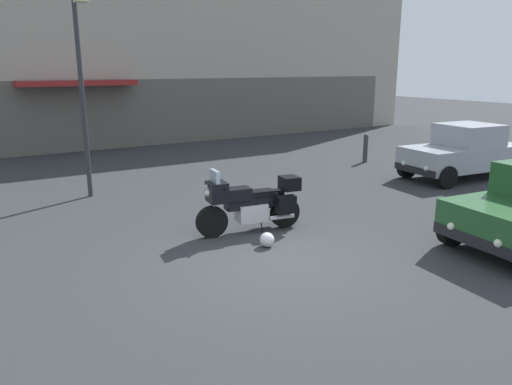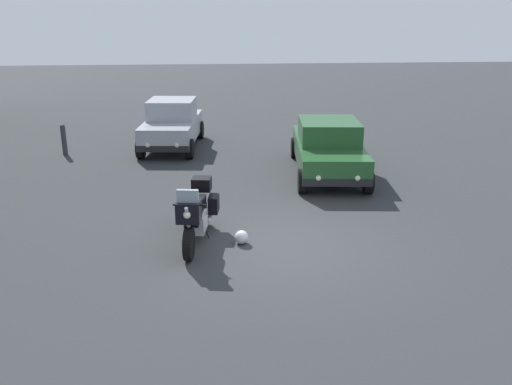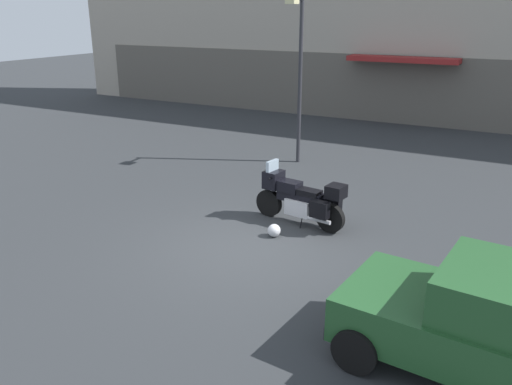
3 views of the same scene
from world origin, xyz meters
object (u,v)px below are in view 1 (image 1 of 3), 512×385
Objects in this scene: helmet at (267,240)px; bollard_curbside at (366,147)px; motorcycle at (252,203)px; streetlamp_curbside at (82,79)px; car_hatchback_near at (464,152)px.

helmet is 9.29m from bollard_curbside.
streetlamp_curbside is (-2.12, 4.54, 2.38)m from motorcycle.
motorcycle is at bearing -65.02° from streetlamp_curbside.
helmet is at bearing 18.47° from car_hatchback_near.
car_hatchback_near is at bearing 12.59° from helmet.
car_hatchback_near is at bearing -78.40° from bollard_curbside.
bollard_curbside is (-0.71, 3.46, -0.27)m from car_hatchback_near.
motorcycle is 5.55m from streetlamp_curbside.
motorcycle is 8.06× the size of helmet.
bollard_curbside is at bearing 34.93° from helmet.
motorcycle is 0.45× the size of streetlamp_curbside.
motorcycle is 1.04m from helmet.
helmet is 0.06× the size of streetlamp_curbside.
bollard_curbside is (9.52, -0.13, -2.47)m from streetlamp_curbside.
bollard_curbside is (7.40, 4.41, -0.09)m from motorcycle.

